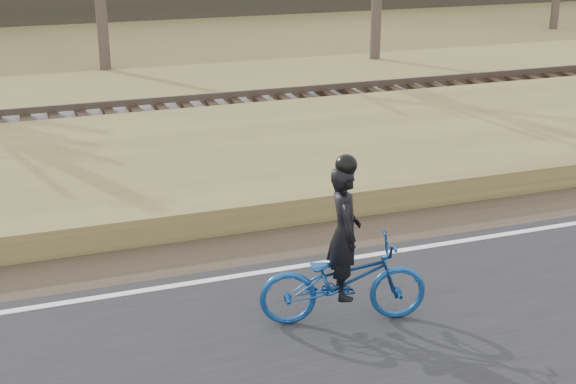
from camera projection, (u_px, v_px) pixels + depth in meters
name	position (u px, v px, depth m)	size (l,w,h in m)	color
ground	(18.00, 322.00, 10.03)	(120.00, 120.00, 0.00)	olive
edge_line	(17.00, 310.00, 10.19)	(120.00, 0.12, 0.01)	silver
shoulder	(14.00, 281.00, 11.09)	(120.00, 1.60, 0.04)	#473A2B
embankment	(5.00, 198.00, 13.67)	(120.00, 5.00, 0.44)	olive
cyclist	(343.00, 270.00, 9.73)	(2.17, 1.17, 2.15)	navy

